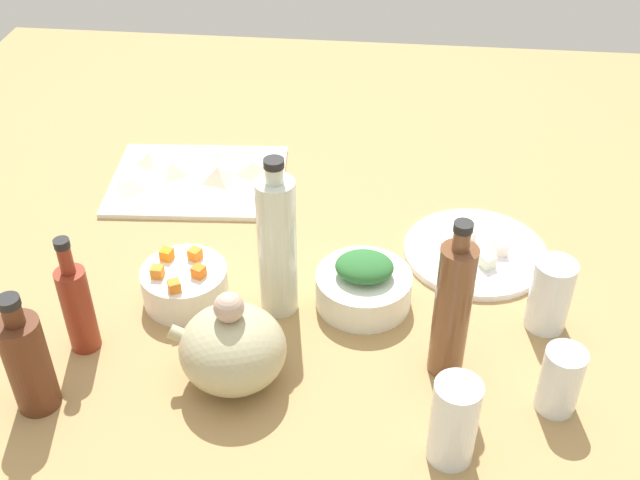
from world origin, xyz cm
name	(u,v)px	position (x,y,z in cm)	size (l,w,h in cm)	color
tabletop	(320,270)	(0.00, 0.00, 1.50)	(190.00, 190.00, 3.00)	#A5814F
cutting_board	(198,181)	(26.46, -22.64, 3.50)	(33.54, 25.58, 1.00)	silver
plate_tofu	(475,252)	(-26.46, -5.13, 3.60)	(24.67, 24.67, 1.20)	white
bowl_greens	(363,289)	(-7.90, 9.08, 5.76)	(15.30, 15.30, 5.52)	white
bowl_carrots	(185,285)	(20.46, 11.35, 5.97)	(13.70, 13.70, 5.95)	white
teapot	(232,348)	(9.35, 27.67, 9.30)	(16.64, 14.52, 15.95)	tan
bottle_0	(452,309)	(-20.65, 22.19, 14.44)	(5.15, 5.15, 26.04)	brown
bottle_1	(77,306)	(32.97, 23.26, 10.90)	(4.45, 4.45, 19.89)	maroon
bottle_2	(28,362)	(35.52, 34.93, 11.11)	(5.89, 5.89, 19.38)	#542A18
bottle_3	(277,245)	(5.26, 11.52, 15.24)	(5.98, 5.98, 27.29)	silver
drinking_glass_0	(454,421)	(-20.91, 37.79, 9.52)	(6.11, 6.11, 13.04)	white
drinking_glass_1	(560,380)	(-35.64, 27.91, 8.11)	(5.64, 5.64, 10.23)	white
drinking_glass_2	(550,295)	(-36.23, 11.34, 9.00)	(6.34, 6.34, 12.00)	white
carrot_cube_0	(167,254)	(23.68, 8.77, 9.85)	(1.80, 1.80, 1.80)	orange
carrot_cube_1	(199,272)	(17.63, 12.47, 9.85)	(1.80, 1.80, 1.80)	orange
carrot_cube_2	(157,272)	(24.00, 13.19, 9.85)	(1.80, 1.80, 1.80)	orange
carrot_cube_3	(195,254)	(19.20, 8.21, 9.85)	(1.80, 1.80, 1.80)	orange
carrot_cube_4	(174,286)	(20.51, 16.26, 9.85)	(1.80, 1.80, 1.80)	orange
chopped_greens_mound	(364,267)	(-7.90, 9.08, 10.28)	(9.18, 7.77, 3.53)	#2B662F
tofu_cube_0	(500,249)	(-30.52, -4.39, 5.30)	(2.20, 2.20, 2.20)	white
tofu_cube_1	(468,237)	(-25.22, -7.24, 5.30)	(2.20, 2.20, 2.20)	silver
tofu_cube_2	(447,244)	(-21.39, -4.72, 5.30)	(2.20, 2.20, 2.20)	white
tofu_cube_3	(488,261)	(-28.10, -0.60, 5.30)	(2.20, 2.20, 2.20)	silver
dumpling_0	(253,168)	(15.90, -25.33, 5.34)	(5.54, 4.73, 2.67)	beige
dumpling_1	(173,169)	(31.73, -23.72, 5.27)	(5.00, 4.84, 2.54)	beige
dumpling_2	(218,173)	(22.28, -22.49, 5.54)	(5.48, 5.32, 3.09)	beige
dumpling_3	(216,156)	(24.27, -29.64, 5.10)	(5.77, 5.52, 2.21)	beige
dumpling_4	(130,184)	(38.58, -17.65, 5.09)	(5.35, 4.92, 2.18)	beige
dumpling_5	(150,158)	(37.41, -27.40, 5.20)	(4.76, 4.70, 2.39)	beige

